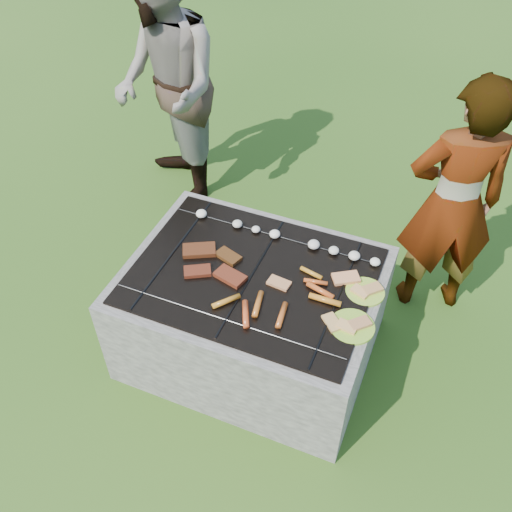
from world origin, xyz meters
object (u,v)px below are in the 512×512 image
at_px(plate_far, 365,291).
at_px(plate_near, 352,326).
at_px(cook, 453,204).
at_px(bystander, 167,87).
at_px(fire_pit, 253,316).

distance_m(plate_far, plate_near, 0.24).
xyz_separation_m(cook, bystander, (-1.93, 0.35, 0.13)).
height_order(plate_far, bystander, bystander).
bearing_deg(fire_pit, plate_near, -12.69).
height_order(plate_far, cook, cook).
bearing_deg(bystander, plate_far, 15.72).
relative_size(fire_pit, plate_near, 5.29).
bearing_deg(plate_far, plate_near, -90.06).
bearing_deg(plate_near, bystander, 142.65).
bearing_deg(plate_near, cook, 72.31).
height_order(fire_pit, bystander, bystander).
bearing_deg(fire_pit, plate_far, 11.18).
height_order(fire_pit, plate_near, plate_near).
distance_m(fire_pit, cook, 1.25).
distance_m(cook, bystander, 1.97).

